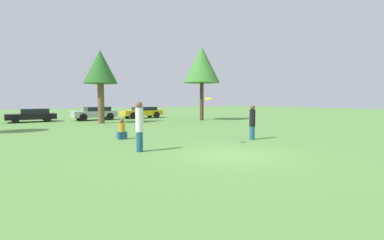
% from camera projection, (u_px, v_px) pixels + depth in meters
% --- Properties ---
extents(ground_plane, '(120.00, 120.00, 0.00)m').
position_uv_depth(ground_plane, '(232.00, 155.00, 10.34)').
color(ground_plane, '#5B8E42').
extents(person_thrower, '(0.30, 0.30, 1.96)m').
position_uv_depth(person_thrower, '(139.00, 126.00, 10.97)').
color(person_thrower, navy).
rests_on(person_thrower, ground).
extents(person_catcher, '(0.30, 0.30, 1.78)m').
position_uv_depth(person_catcher, '(252.00, 121.00, 14.35)').
color(person_catcher, navy).
rests_on(person_catcher, ground).
extents(frisbee, '(0.30, 0.29, 0.13)m').
position_uv_depth(frisbee, '(208.00, 99.00, 12.31)').
color(frisbee, yellow).
extents(bystander_sitting, '(0.44, 0.37, 1.05)m').
position_uv_depth(bystander_sitting, '(122.00, 131.00, 14.55)').
color(bystander_sitting, navy).
rests_on(bystander_sitting, ground).
extents(tree_1, '(2.84, 2.84, 6.26)m').
position_uv_depth(tree_1, '(100.00, 68.00, 23.99)').
color(tree_1, brown).
rests_on(tree_1, ground).
extents(tree_2, '(3.53, 3.53, 7.22)m').
position_uv_depth(tree_2, '(202.00, 65.00, 27.59)').
color(tree_2, '#473323').
rests_on(tree_2, ground).
extents(parked_car_black, '(4.07, 2.08, 1.21)m').
position_uv_depth(parked_car_black, '(32.00, 115.00, 25.69)').
color(parked_car_black, black).
rests_on(parked_car_black, ground).
extents(parked_car_silver, '(4.13, 2.03, 1.31)m').
position_uv_depth(parked_car_silver, '(95.00, 113.00, 28.06)').
color(parked_car_silver, '#B2B2B7').
rests_on(parked_car_silver, ground).
extents(parked_car_yellow, '(4.40, 1.92, 1.23)m').
position_uv_depth(parked_car_yellow, '(142.00, 112.00, 30.98)').
color(parked_car_yellow, gold).
rests_on(parked_car_yellow, ground).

